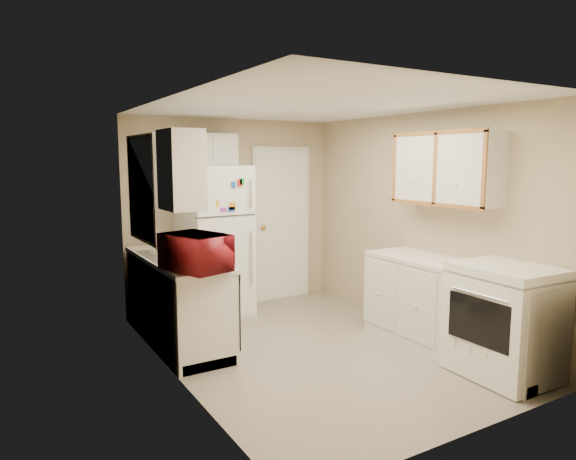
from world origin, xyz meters
TOP-DOWN VIEW (x-y plane):
  - floor at (0.00, 0.00)m, footprint 3.80×3.80m
  - ceiling at (0.00, 0.00)m, footprint 3.80×3.80m
  - wall_left at (-1.40, 0.00)m, footprint 3.80×3.80m
  - wall_right at (1.40, 0.00)m, footprint 3.80×3.80m
  - wall_back at (0.00, 1.90)m, footprint 2.80×2.80m
  - wall_front at (0.00, -1.90)m, footprint 2.80×2.80m
  - left_counter at (-1.10, 0.90)m, footprint 0.60×1.80m
  - dishwasher at (-0.81, 0.30)m, footprint 0.03×0.58m
  - sink at (-1.10, 1.05)m, footprint 0.54×0.74m
  - microwave at (-1.15, 0.16)m, footprint 0.68×0.50m
  - soap_bottle at (-1.08, 1.28)m, footprint 0.09×0.09m
  - window_blinds at (-1.36, 1.05)m, footprint 0.10×0.98m
  - upper_cabinet_left at (-1.25, 0.22)m, footprint 0.30×0.45m
  - refrigerator at (-0.40, 1.58)m, footprint 0.79×0.77m
  - cabinet_over_fridge at (-0.40, 1.75)m, footprint 0.70×0.30m
  - interior_door at (0.70, 1.86)m, footprint 0.86×0.06m
  - right_counter at (1.10, -0.80)m, footprint 0.60×2.00m
  - stove at (1.07, -1.38)m, footprint 0.69×0.84m
  - upper_cabinet_right at (1.25, -0.50)m, footprint 0.30×1.20m

SIDE VIEW (x-z plane):
  - floor at x=0.00m, z-range 0.00..0.00m
  - left_counter at x=-1.10m, z-range 0.00..0.90m
  - right_counter at x=1.10m, z-range 0.00..0.90m
  - dishwasher at x=-0.81m, z-range 0.13..0.85m
  - stove at x=1.07m, z-range 0.00..1.00m
  - sink at x=-1.10m, z-range 0.78..0.94m
  - refrigerator at x=-0.40m, z-range 0.00..1.82m
  - soap_bottle at x=-1.08m, z-range 0.91..1.09m
  - interior_door at x=0.70m, z-range -0.02..2.06m
  - microwave at x=-1.15m, z-range 0.85..1.25m
  - wall_left at x=-1.40m, z-range 1.20..1.20m
  - wall_right at x=1.40m, z-range 1.20..1.20m
  - wall_back at x=0.00m, z-range 1.20..1.20m
  - wall_front at x=0.00m, z-range 1.20..1.20m
  - window_blinds at x=-1.36m, z-range 1.06..2.14m
  - upper_cabinet_left at x=-1.25m, z-range 1.45..2.15m
  - upper_cabinet_right at x=1.25m, z-range 1.45..2.15m
  - cabinet_over_fridge at x=-0.40m, z-range 1.80..2.20m
  - ceiling at x=0.00m, z-range 2.40..2.40m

